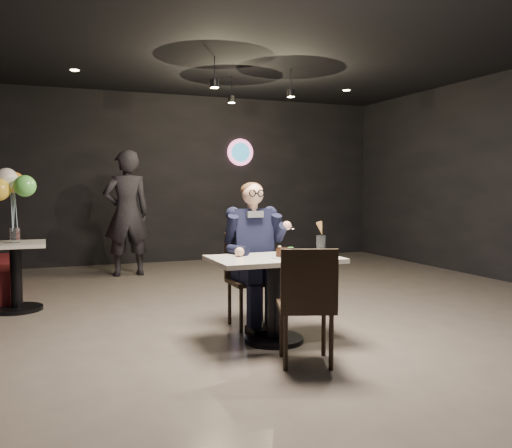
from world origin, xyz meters
name	(u,v)px	position (x,y,z in m)	size (l,w,h in m)	color
floor	(310,313)	(0.00, 0.00, 0.00)	(9.00, 9.00, 0.00)	#6D645B
wall_sign	(240,152)	(0.80, 4.47, 2.00)	(0.50, 0.06, 0.50)	pink
pendant_lights	(245,77)	(0.00, 2.00, 2.88)	(1.40, 1.20, 0.36)	black
main_table	(274,299)	(-0.78, -0.85, 0.38)	(1.10, 0.70, 0.75)	white
chair_far	(252,280)	(-0.78, -0.30, 0.46)	(0.42, 0.46, 0.92)	black
chair_near	(306,304)	(-0.78, -1.47, 0.46)	(0.42, 0.46, 0.92)	black
seated_man	(252,253)	(-0.78, -0.30, 0.72)	(0.60, 0.80, 1.44)	black
dessert_plate	(284,258)	(-0.74, -0.96, 0.76)	(0.22, 0.22, 0.01)	white
cake_slice	(283,253)	(-0.74, -0.95, 0.80)	(0.10, 0.08, 0.07)	black
mint_leaf	(291,247)	(-0.68, -0.97, 0.84)	(0.06, 0.04, 0.01)	#2A7F29
sundae_glass	(321,246)	(-0.36, -0.93, 0.84)	(0.08, 0.08, 0.18)	silver
wafer_cone	(321,229)	(-0.36, -0.91, 0.99)	(0.06, 0.06, 0.12)	tan
side_table	(16,276)	(-2.95, 1.27, 0.39)	(0.62, 0.62, 0.78)	white
balloon_vase	(15,235)	(-2.95, 1.27, 0.83)	(0.11, 0.11, 0.16)	silver
balloon_bunch	(14,197)	(-2.95, 1.27, 1.25)	(0.43, 0.43, 0.70)	yellow
passerby	(127,213)	(-1.48, 3.21, 0.95)	(0.70, 0.46, 1.91)	black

